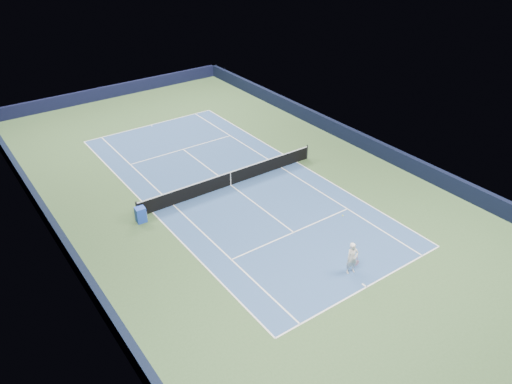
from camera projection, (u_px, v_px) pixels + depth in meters
ground at (231, 185)px, 32.04m from camera, size 40.00×40.00×0.00m
wall_far at (112, 91)px, 45.59m from camera, size 22.00×0.35×1.10m
wall_right at (352, 136)px, 37.15m from camera, size 0.35×40.00×1.10m
wall_left at (59, 236)px, 26.37m from camera, size 0.35×40.00×1.10m
court_surface at (231, 185)px, 32.04m from camera, size 10.97×23.77×0.01m
baseline_far at (151, 125)px, 40.33m from camera, size 10.97×0.08×0.00m
baseline_near at (367, 287)px, 23.74m from camera, size 10.97×0.08×0.00m
sideline_doubles_right at (297, 162)px, 34.77m from camera, size 0.08×23.77×0.00m
sideline_doubles_left at (152, 212)px, 29.30m from camera, size 0.08×23.77×0.00m
sideline_singles_right at (281, 167)px, 34.08m from camera, size 0.08×23.77×0.00m
sideline_singles_left at (173, 205)px, 29.99m from camera, size 0.08×23.77×0.00m
service_line_far at (183, 149)px, 36.50m from camera, size 8.23×0.08×0.00m
service_line_near at (294, 232)px, 27.57m from camera, size 8.23×0.08×0.00m
center_service_line at (231, 185)px, 32.03m from camera, size 0.08×12.80×0.00m
center_mark_far at (151, 126)px, 40.22m from camera, size 0.08×0.30×0.00m
center_mark_near at (364, 285)px, 23.85m from camera, size 0.08×0.30×0.00m
tennis_net at (230, 178)px, 31.78m from camera, size 12.90×0.10×1.07m
sponsor_cube at (141, 215)px, 28.27m from camera, size 0.60×0.55×0.91m
tennis_player at (352, 258)px, 24.26m from camera, size 0.82×1.30×2.80m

